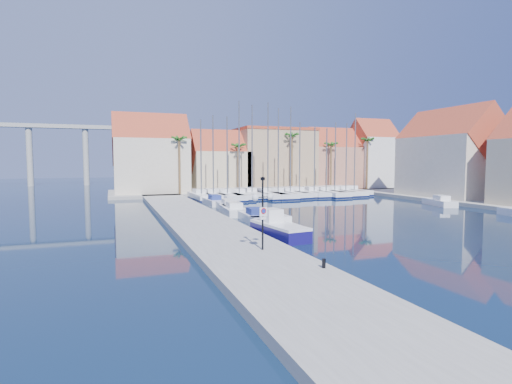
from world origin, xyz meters
The scene contains 39 objects.
ground centered at (0.00, 0.00, 0.00)m, with size 260.00×260.00×0.00m, color black.
quay_west centered at (-9.00, 13.50, 0.25)m, with size 6.00×77.00×0.50m, color gray.
shore_north centered at (10.00, 48.00, 0.25)m, with size 54.00×16.00×0.50m, color gray.
shore_east centered at (32.00, 15.00, 0.25)m, with size 12.00×60.00×0.50m, color gray.
lamp_post centered at (-8.01, -0.84, 3.38)m, with size 1.45×0.70×4.39m.
bollard centered at (-6.61, -5.71, 0.73)m, with size 0.19×0.19×0.47m, color black.
fishing_boat centered at (-4.58, 4.83, 0.70)m, with size 2.70×6.19×2.10m.
motorboat_west_0 centered at (-3.65, 7.75, 0.51)m, with size 2.25×6.89×1.40m.
motorboat_west_1 centered at (-3.69, 12.89, 0.51)m, with size 2.11×5.69×1.40m.
motorboat_west_2 centered at (-3.96, 18.74, 0.51)m, with size 2.62×6.58×1.40m.
motorboat_west_3 centered at (-3.49, 22.62, 0.51)m, with size 2.26×5.90×1.40m.
motorboat_west_4 centered at (-3.71, 28.50, 0.51)m, with size 1.91×5.86×1.40m.
motorboat_east_1 centered at (23.97, 17.69, 0.51)m, with size 3.57×6.24×1.40m.
sailboat_0 centered at (-3.87, 36.00, 0.60)m, with size 2.58×8.97×11.96m.
sailboat_1 centered at (-1.92, 36.39, 0.59)m, with size 2.87×9.92×12.67m.
sailboat_2 centered at (0.05, 35.76, 0.56)m, with size 3.25×12.00×12.49m.
sailboat_3 centered at (2.01, 35.80, 0.61)m, with size 3.52×10.72×14.91m.
sailboat_4 centered at (4.38, 36.63, 0.63)m, with size 2.65×9.36×14.52m.
sailboat_5 centered at (6.63, 35.75, 0.59)m, with size 3.33×11.57×14.86m.
sailboat_6 centered at (8.35, 35.57, 0.58)m, with size 3.30×11.51×14.03m.
sailboat_7 centered at (10.51, 35.73, 0.60)m, with size 3.40×10.51×14.44m.
sailboat_8 centered at (12.42, 36.21, 0.58)m, with size 2.77×10.24×12.09m.
sailboat_9 centered at (14.93, 35.73, 0.57)m, with size 3.35×10.11×11.51m.
sailboat_10 centered at (16.90, 35.50, 0.55)m, with size 3.40×11.74×11.18m.
sailboat_11 centered at (18.90, 35.96, 0.57)m, with size 3.46×11.01×12.24m.
sailboat_12 centered at (21.07, 35.99, 0.57)m, with size 3.54×11.12×12.17m.
sailboat_13 centered at (22.83, 36.06, 0.64)m, with size 2.57×8.65×13.95m.
building_0 centered at (-10.00, 47.00, 6.52)m, with size 12.30×9.00×13.50m.
building_1 centered at (2.00, 47.00, 5.30)m, with size 10.30×8.00×11.00m.
building_2 centered at (13.00, 48.00, 6.26)m, with size 14.20×10.20×11.50m.
building_3 centered at (25.00, 47.00, 5.86)m, with size 10.30×8.00×12.00m.
building_4 centered at (34.00, 46.00, 6.97)m, with size 8.30×8.00×14.00m.
building_6 centered at (32.00, 24.00, 6.52)m, with size 9.00×14.30×13.50m.
palm_0 centered at (-6.00, 42.00, 9.08)m, with size 2.60×2.60×10.15m.
palm_1 centered at (4.00, 42.00, 8.14)m, with size 2.60×2.60×9.15m.
palm_2 centered at (14.00, 42.00, 10.02)m, with size 2.60×2.60×11.15m.
palm_3 centered at (22.00, 42.00, 8.61)m, with size 2.60×2.60×9.65m.
palm_4 centered at (30.00, 42.00, 9.55)m, with size 2.60×2.60×10.65m.
viaduct centered at (-39.07, 82.00, 10.25)m, with size 48.00×2.20×14.45m.
Camera 1 is at (-16.50, -22.94, 5.83)m, focal length 28.00 mm.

